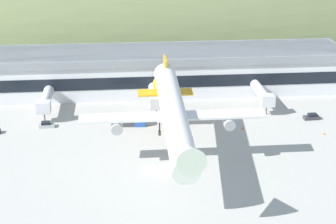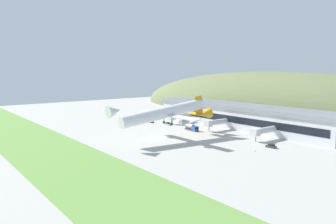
% 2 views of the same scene
% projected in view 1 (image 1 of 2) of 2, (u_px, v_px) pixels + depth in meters
% --- Properties ---
extents(ground_plane, '(362.07, 362.07, 0.00)m').
position_uv_depth(ground_plane, '(158.00, 171.00, 112.33)').
color(ground_plane, '#ADAAA3').
extents(hill_backdrop, '(263.99, 70.11, 56.42)m').
position_uv_depth(hill_backdrop, '(86.00, 44.00, 211.15)').
color(hill_backdrop, '#667047').
rests_on(hill_backdrop, ground_plane).
extents(terminal_building, '(107.15, 19.49, 11.67)m').
position_uv_depth(terminal_building, '(155.00, 68.00, 157.42)').
color(terminal_building, silver).
rests_on(terminal_building, ground_plane).
extents(jetway_0, '(3.38, 14.51, 5.43)m').
position_uv_depth(jetway_0, '(46.00, 100.00, 139.83)').
color(jetway_0, silver).
rests_on(jetway_0, ground_plane).
extents(jetway_1, '(3.38, 13.97, 5.43)m').
position_uv_depth(jetway_1, '(155.00, 97.00, 142.48)').
color(jetway_1, silver).
rests_on(jetway_1, ground_plane).
extents(jetway_2, '(3.38, 14.69, 5.43)m').
position_uv_depth(jetway_2, '(262.00, 94.00, 144.52)').
color(jetway_2, silver).
rests_on(jetway_2, ground_plane).
extents(cargo_airplane, '(37.40, 53.39, 11.67)m').
position_uv_depth(cargo_airplane, '(173.00, 114.00, 110.73)').
color(cargo_airplane, silver).
extents(service_car_0, '(3.93, 1.84, 1.51)m').
position_uv_depth(service_car_0, '(312.00, 117.00, 138.43)').
color(service_car_0, '#333338').
rests_on(service_car_0, ground_plane).
extents(service_car_3, '(3.81, 1.99, 1.43)m').
position_uv_depth(service_car_3, '(46.00, 125.00, 133.62)').
color(service_car_3, '#999EA3').
rests_on(service_car_3, ground_plane).
extents(fuel_truck, '(8.34, 2.87, 3.19)m').
position_uv_depth(fuel_truck, '(128.00, 120.00, 134.31)').
color(fuel_truck, '#264C99').
rests_on(fuel_truck, ground_plane).
extents(traffic_cone_0, '(0.52, 0.52, 0.58)m').
position_uv_depth(traffic_cone_0, '(324.00, 133.00, 129.69)').
color(traffic_cone_0, orange).
rests_on(traffic_cone_0, ground_plane).
extents(traffic_cone_1, '(0.52, 0.52, 0.58)m').
position_uv_depth(traffic_cone_1, '(243.00, 128.00, 132.68)').
color(traffic_cone_1, orange).
rests_on(traffic_cone_1, ground_plane).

